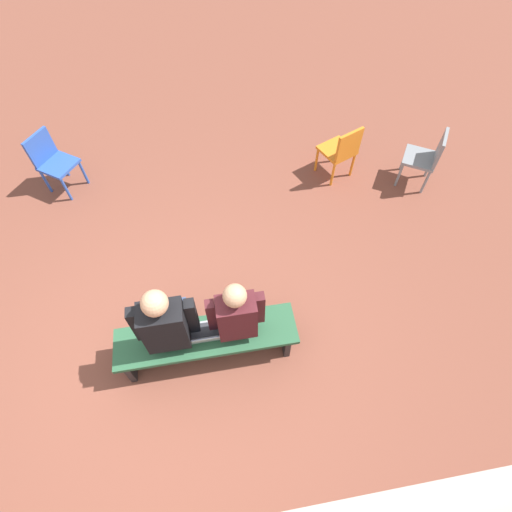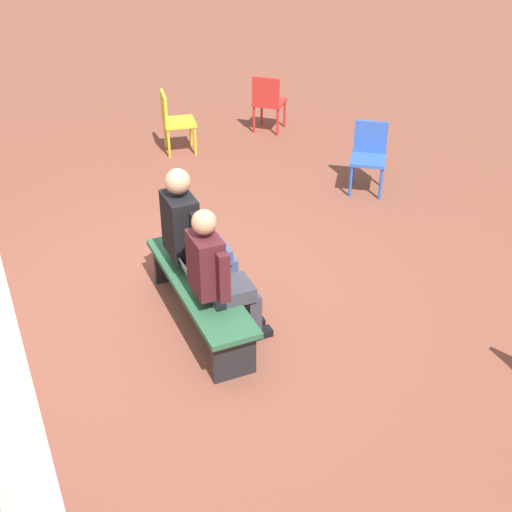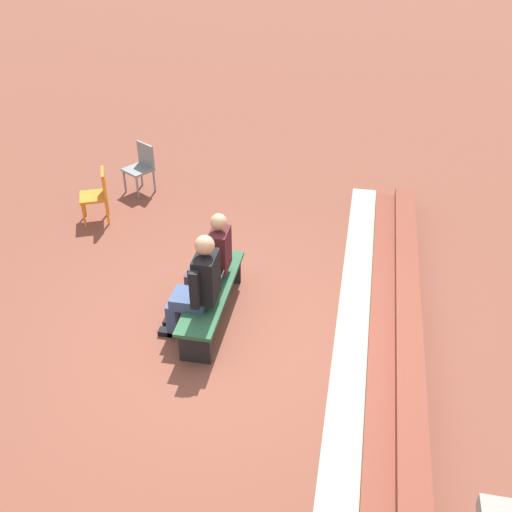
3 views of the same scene
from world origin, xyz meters
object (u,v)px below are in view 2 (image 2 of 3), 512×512
laptop (197,277)px  plastic_chair_foreground (173,118)px  person_adult (193,235)px  plastic_chair_far_left (369,153)px  bench (200,291)px  plastic_chair_mid_courtyard (268,100)px  person_student (218,273)px

laptop → plastic_chair_foreground: (3.82, -1.02, -0.02)m
plastic_chair_foreground → person_adult: bearing=165.0°
person_adult → plastic_chair_far_left: (1.45, -2.76, -0.26)m
bench → plastic_chair_mid_courtyard: size_ratio=2.14×
person_student → plastic_chair_mid_courtyard: bearing=-29.4°
person_student → laptop: person_student is taller
laptop → plastic_chair_mid_courtyard: bearing=-32.2°
plastic_chair_foreground → plastic_chair_far_left: same height
bench → person_adult: bearing=-12.3°
plastic_chair_foreground → laptop: bearing=165.0°
bench → laptop: bearing=37.9°
person_student → plastic_chair_foreground: size_ratio=1.58×
person_student → laptop: size_ratio=4.15×
person_student → person_adult: person_adult is taller
person_student → plastic_chair_foreground: bearing=-12.8°
laptop → plastic_chair_mid_courtyard: 4.69m
bench → plastic_chair_foreground: 3.96m
person_student → person_adult: size_ratio=0.94×
laptop → plastic_chair_far_left: (1.76, -2.84, -0.02)m
plastic_chair_foreground → plastic_chair_far_left: 2.74m
person_student → plastic_chair_far_left: size_ratio=1.58×
bench → plastic_chair_mid_courtyard: plastic_chair_mid_courtyard is taller
person_adult → laptop: size_ratio=4.41×
laptop → plastic_chair_mid_courtyard: (3.97, -2.50, -0.02)m
plastic_chair_mid_courtyard → plastic_chair_far_left: (-2.21, -0.34, 0.00)m
person_adult → plastic_chair_mid_courtyard: (3.66, -2.42, -0.26)m
laptop → person_student: bearing=-166.6°
person_student → person_adult: (0.64, -0.00, 0.03)m
plastic_chair_far_left → person_student: bearing=127.2°
person_student → person_adult: 0.64m
person_adult → bench: bearing=167.7°
plastic_chair_mid_courtyard → plastic_chair_foreground: same height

